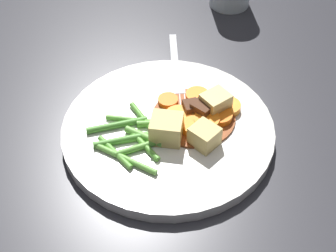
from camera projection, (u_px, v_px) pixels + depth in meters
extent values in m
plane|color=#2D2D33|center=(168.00, 135.00, 0.62)|extent=(3.00, 3.00, 0.00)
cylinder|color=white|center=(168.00, 130.00, 0.61)|extent=(0.26, 0.26, 0.02)
cylinder|color=brown|center=(194.00, 117.00, 0.62)|extent=(0.10, 0.10, 0.00)
cylinder|color=orange|center=(197.00, 97.00, 0.64)|extent=(0.04, 0.04, 0.01)
cylinder|color=orange|center=(219.00, 117.00, 0.61)|extent=(0.04, 0.04, 0.01)
cylinder|color=orange|center=(194.00, 128.00, 0.60)|extent=(0.04, 0.04, 0.01)
cylinder|color=orange|center=(179.00, 117.00, 0.61)|extent=(0.04, 0.04, 0.01)
cylinder|color=orange|center=(168.00, 101.00, 0.63)|extent=(0.03, 0.03, 0.01)
cylinder|color=orange|center=(206.00, 122.00, 0.60)|extent=(0.04, 0.04, 0.01)
cylinder|color=orange|center=(228.00, 107.00, 0.63)|extent=(0.05, 0.05, 0.01)
cube|color=#E5CC7A|center=(215.00, 104.00, 0.62)|extent=(0.03, 0.03, 0.03)
cube|color=#DBBC6B|center=(166.00, 129.00, 0.58)|extent=(0.05, 0.05, 0.03)
cube|color=#DBBC6B|center=(204.00, 136.00, 0.58)|extent=(0.03, 0.04, 0.03)
cube|color=#4C2B19|center=(204.00, 109.00, 0.61)|extent=(0.03, 0.03, 0.02)
cube|color=#4C2B19|center=(191.00, 109.00, 0.62)|extent=(0.02, 0.03, 0.02)
cylinder|color=#66AD42|center=(131.00, 120.00, 0.61)|extent=(0.05, 0.05, 0.01)
cylinder|color=#599E38|center=(143.00, 118.00, 0.61)|extent=(0.01, 0.06, 0.01)
cylinder|color=#4C8E33|center=(122.00, 140.00, 0.59)|extent=(0.07, 0.03, 0.01)
cylinder|color=#4C8E33|center=(117.00, 125.00, 0.60)|extent=(0.07, 0.03, 0.01)
cylinder|color=#66AD42|center=(144.00, 136.00, 0.59)|extent=(0.03, 0.05, 0.01)
cylinder|color=#599E38|center=(144.00, 140.00, 0.59)|extent=(0.07, 0.04, 0.01)
cylinder|color=#599E38|center=(113.00, 150.00, 0.58)|extent=(0.01, 0.06, 0.01)
cylinder|color=#599E38|center=(145.00, 146.00, 0.58)|extent=(0.01, 0.05, 0.01)
cylinder|color=#66AD42|center=(126.00, 159.00, 0.57)|extent=(0.04, 0.08, 0.01)
cylinder|color=#599E38|center=(158.00, 123.00, 0.61)|extent=(0.05, 0.04, 0.01)
cylinder|color=#599E38|center=(137.00, 148.00, 0.58)|extent=(0.06, 0.02, 0.01)
cube|color=silver|center=(174.00, 59.00, 0.70)|extent=(0.07, 0.10, 0.00)
cube|color=silver|center=(177.00, 90.00, 0.65)|extent=(0.03, 0.03, 0.00)
cylinder|color=silver|center=(171.00, 106.00, 0.63)|extent=(0.03, 0.04, 0.00)
cylinder|color=silver|center=(176.00, 106.00, 0.63)|extent=(0.03, 0.04, 0.00)
cylinder|color=silver|center=(180.00, 105.00, 0.63)|extent=(0.03, 0.04, 0.00)
cylinder|color=silver|center=(185.00, 105.00, 0.63)|extent=(0.03, 0.04, 0.00)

